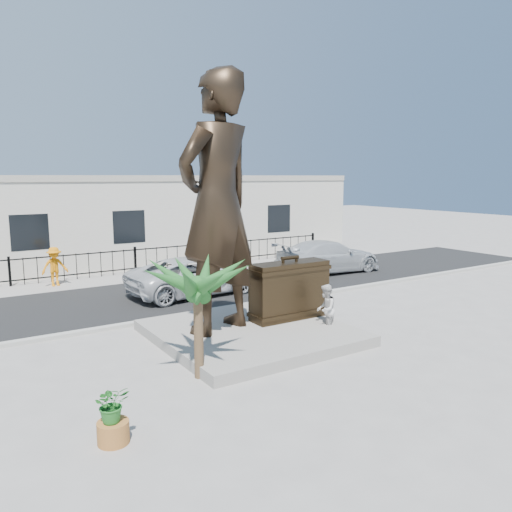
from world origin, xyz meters
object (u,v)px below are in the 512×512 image
at_px(statue, 217,204).
at_px(car_white, 195,276).
at_px(tourist, 326,309).
at_px(suitcase, 290,290).

bearing_deg(statue, car_white, -126.83).
height_order(tourist, car_white, car_white).
height_order(statue, tourist, statue).
xyz_separation_m(statue, tourist, (2.96, -1.20, -3.16)).
distance_m(suitcase, car_white, 5.64).
relative_size(statue, tourist, 4.83).
xyz_separation_m(statue, car_white, (1.89, 5.47, -3.15)).
xyz_separation_m(suitcase, car_white, (-0.53, 5.60, -0.43)).
distance_m(statue, car_white, 6.59).
bearing_deg(tourist, suitcase, -103.30).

